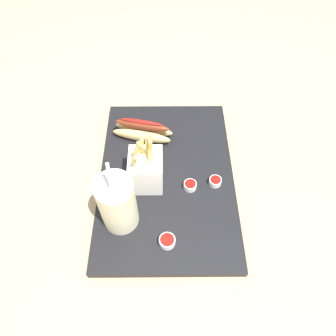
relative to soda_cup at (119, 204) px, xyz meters
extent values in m
cube|color=tan|center=(-0.12, 0.10, -0.10)|extent=(2.40, 2.40, 0.02)
cube|color=black|center=(-0.12, 0.10, -0.08)|extent=(0.50, 0.34, 0.02)
cylinder|color=beige|center=(0.00, 0.00, -0.01)|extent=(0.08, 0.08, 0.14)
cylinder|color=white|center=(0.00, 0.00, 0.07)|extent=(0.08, 0.08, 0.01)
cylinder|color=white|center=(0.01, 0.00, 0.11)|extent=(0.02, 0.01, 0.08)
cube|color=white|center=(-0.11, 0.06, -0.03)|extent=(0.09, 0.08, 0.09)
cube|color=#E5C660|center=(-0.12, 0.05, 0.03)|extent=(0.02, 0.01, 0.06)
cube|color=#E5C660|center=(-0.11, 0.07, 0.04)|extent=(0.01, 0.01, 0.08)
cube|color=#E5C660|center=(-0.10, 0.04, 0.04)|extent=(0.01, 0.03, 0.09)
cube|color=#E5C660|center=(-0.08, 0.03, 0.04)|extent=(0.04, 0.02, 0.08)
cube|color=#E5C660|center=(-0.11, 0.07, 0.04)|extent=(0.04, 0.01, 0.09)
cube|color=#E5C660|center=(-0.12, 0.06, 0.02)|extent=(0.03, 0.02, 0.06)
cube|color=#E5C660|center=(-0.12, 0.04, 0.03)|extent=(0.03, 0.03, 0.06)
ellipsoid|color=#DBB775|center=(-0.24, 0.04, -0.06)|extent=(0.06, 0.16, 0.03)
ellipsoid|color=#DBB775|center=(-0.26, 0.04, -0.06)|extent=(0.06, 0.16, 0.03)
ellipsoid|color=maroon|center=(-0.25, 0.04, -0.03)|extent=(0.06, 0.15, 0.02)
ellipsoid|color=red|center=(-0.25, 0.04, -0.01)|extent=(0.04, 0.11, 0.01)
cylinder|color=white|center=(-0.08, 0.16, -0.06)|extent=(0.03, 0.03, 0.02)
cylinder|color=#B2140F|center=(-0.08, 0.16, -0.06)|extent=(0.03, 0.03, 0.01)
cylinder|color=white|center=(0.06, 0.11, -0.06)|extent=(0.04, 0.04, 0.02)
cylinder|color=#B2140F|center=(0.06, 0.11, -0.06)|extent=(0.03, 0.03, 0.01)
cylinder|color=white|center=(-0.10, 0.22, -0.07)|extent=(0.03, 0.03, 0.02)
cylinder|color=#B2140F|center=(-0.10, 0.22, -0.06)|extent=(0.03, 0.03, 0.01)
camera|label=1|loc=(0.32, 0.10, 0.58)|focal=33.18mm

